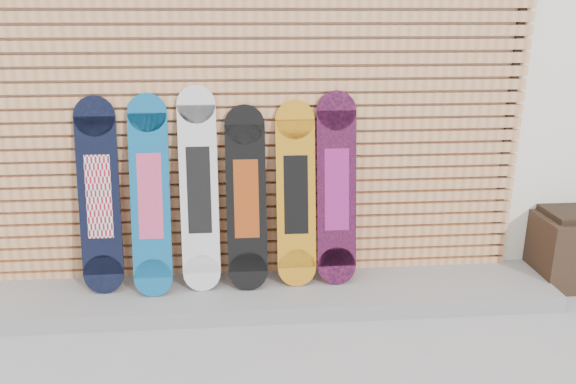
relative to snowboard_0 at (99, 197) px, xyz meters
name	(u,v)px	position (x,y,z in m)	size (l,w,h in m)	color
ground	(276,352)	(1.23, -0.80, -0.83)	(80.00, 80.00, 0.00)	gray
building	(300,40)	(1.73, 2.70, 0.97)	(12.00, 5.00, 3.60)	white
concrete_step	(251,294)	(1.08, -0.12, -0.77)	(4.60, 0.70, 0.12)	gray
slat_wall	(248,138)	(1.08, 0.17, 0.37)	(4.26, 0.08, 2.29)	tan
snowboard_0	(99,197)	(0.00, 0.00, 0.00)	(0.29, 0.29, 1.43)	black
snowboard_1	(150,196)	(0.37, -0.04, 0.01)	(0.28, 0.36, 1.45)	#0E5588
snowboard_2	(199,190)	(0.72, -0.01, 0.03)	(0.28, 0.30, 1.50)	silver
snowboard_3	(246,199)	(1.06, -0.02, -0.04)	(0.29, 0.32, 1.35)	black
snowboard_4	(296,195)	(1.43, 0.00, -0.02)	(0.29, 0.28, 1.38)	#BF7914
snowboard_5	(337,190)	(1.74, 0.00, 0.01)	(0.30, 0.28, 1.45)	black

